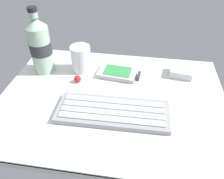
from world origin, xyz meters
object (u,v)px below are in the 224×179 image
at_px(charger_block, 181,72).
at_px(trackball_mouse, 78,79).
at_px(water_bottle, 40,46).
at_px(keyboard, 113,112).
at_px(handheld_device, 119,73).
at_px(juice_cup, 81,59).

distance_m(charger_block, trackball_mouse, 0.33).
bearing_deg(water_bottle, keyboard, -33.82).
relative_size(keyboard, water_bottle, 1.40).
height_order(handheld_device, trackball_mouse, trackball_mouse).
bearing_deg(juice_cup, trackball_mouse, -86.47).
bearing_deg(charger_block, juice_cup, -176.98).
relative_size(keyboard, handheld_device, 2.19).
bearing_deg(water_bottle, trackball_mouse, -20.82).
distance_m(keyboard, charger_block, 0.28).
xyz_separation_m(charger_block, trackball_mouse, (-0.32, -0.08, -0.00)).
bearing_deg(keyboard, handheld_device, 91.63).
bearing_deg(water_bottle, charger_block, 4.84).
distance_m(water_bottle, charger_block, 0.45).
height_order(keyboard, water_bottle, water_bottle).
bearing_deg(charger_block, keyboard, -132.64).
height_order(keyboard, trackball_mouse, trackball_mouse).
height_order(juice_cup, charger_block, juice_cup).
xyz_separation_m(handheld_device, juice_cup, (-0.13, 0.01, 0.03)).
height_order(keyboard, charger_block, charger_block).
distance_m(juice_cup, trackball_mouse, 0.07).
relative_size(keyboard, trackball_mouse, 13.28).
bearing_deg(keyboard, juice_cup, 124.94).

